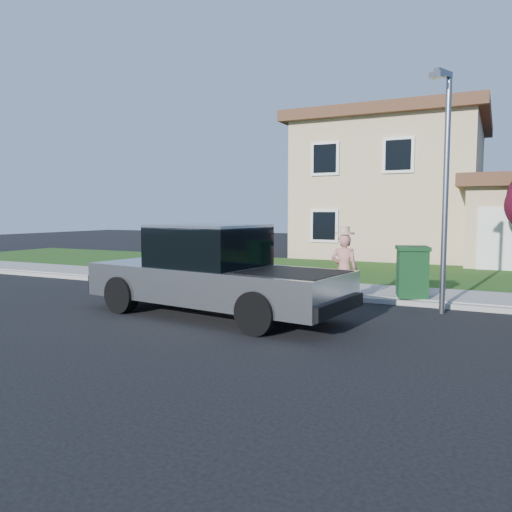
{
  "coord_description": "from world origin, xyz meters",
  "views": [
    {
      "loc": [
        4.92,
        -9.18,
        2.2
      ],
      "look_at": [
        -0.09,
        1.08,
        1.2
      ],
      "focal_mm": 35.0,
      "sensor_mm": 36.0,
      "label": 1
    }
  ],
  "objects_px": {
    "pickup_truck": "(213,273)",
    "trash_bin": "(412,271)",
    "woman": "(344,268)",
    "street_lamp": "(445,178)"
  },
  "relations": [
    {
      "from": "woman",
      "to": "street_lamp",
      "type": "distance_m",
      "value": 2.97
    },
    {
      "from": "woman",
      "to": "street_lamp",
      "type": "relative_size",
      "value": 0.37
    },
    {
      "from": "pickup_truck",
      "to": "street_lamp",
      "type": "xyz_separation_m",
      "value": [
        4.36,
        2.29,
        2.02
      ]
    },
    {
      "from": "pickup_truck",
      "to": "trash_bin",
      "type": "relative_size",
      "value": 4.98
    },
    {
      "from": "street_lamp",
      "to": "woman",
      "type": "bearing_deg",
      "value": -157.92
    },
    {
      "from": "street_lamp",
      "to": "trash_bin",
      "type": "bearing_deg",
      "value": 147.55
    },
    {
      "from": "pickup_truck",
      "to": "street_lamp",
      "type": "relative_size",
      "value": 1.2
    },
    {
      "from": "trash_bin",
      "to": "street_lamp",
      "type": "height_order",
      "value": "street_lamp"
    },
    {
      "from": "pickup_truck",
      "to": "trash_bin",
      "type": "xyz_separation_m",
      "value": [
        3.58,
        3.43,
        -0.13
      ]
    },
    {
      "from": "pickup_truck",
      "to": "woman",
      "type": "bearing_deg",
      "value": 54.63
    }
  ]
}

